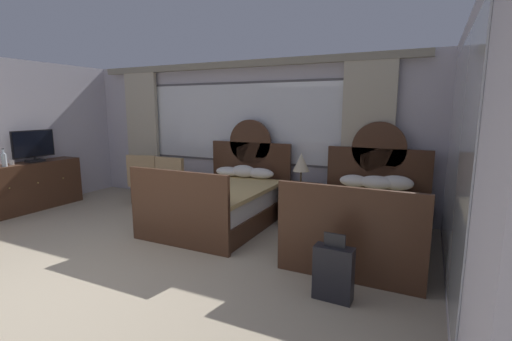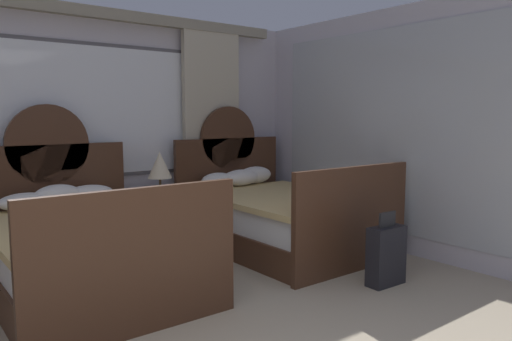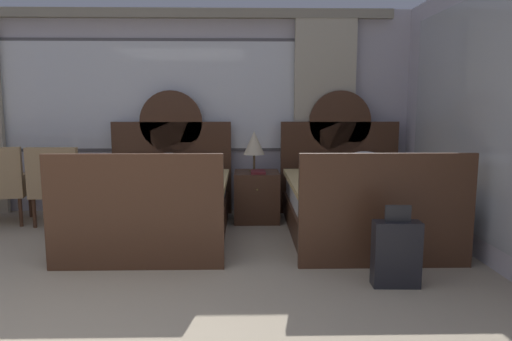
# 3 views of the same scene
# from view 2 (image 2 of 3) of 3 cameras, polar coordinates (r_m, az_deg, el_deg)

# --- Properties ---
(wall_back_window) EXTENTS (6.96, 0.22, 2.70)m
(wall_back_window) POSITION_cam_2_polar(r_m,az_deg,el_deg) (5.47, -27.00, 4.68)
(wall_back_window) COLOR silver
(wall_back_window) RESTS_ON ground_plane
(wall_right_mirror) EXTENTS (0.08, 4.55, 2.70)m
(wall_right_mirror) POSITION_cam_2_polar(r_m,az_deg,el_deg) (5.52, 17.78, 4.40)
(wall_right_mirror) COLOR silver
(wall_right_mirror) RESTS_ON ground_plane
(bed_near_window) EXTENTS (1.57, 2.18, 1.64)m
(bed_near_window) POSITION_cam_2_polar(r_m,az_deg,el_deg) (4.52, -19.54, -8.71)
(bed_near_window) COLOR #472B1C
(bed_near_window) RESTS_ON ground_plane
(bed_near_mirror) EXTENTS (1.57, 2.18, 1.64)m
(bed_near_mirror) POSITION_cam_2_polar(r_m,az_deg,el_deg) (5.61, 2.66, -5.39)
(bed_near_mirror) COLOR #472B1C
(bed_near_mirror) RESTS_ON ground_plane
(nightstand_between_beds) EXTENTS (0.56, 0.58, 0.62)m
(nightstand_between_beds) POSITION_cam_2_polar(r_m,az_deg,el_deg) (5.51, -10.50, -6.32)
(nightstand_between_beds) COLOR #472B1C
(nightstand_between_beds) RESTS_ON ground_plane
(table_lamp_on_nightstand) EXTENTS (0.27, 0.27, 0.51)m
(table_lamp_on_nightstand) POSITION_cam_2_polar(r_m,az_deg,el_deg) (5.45, -11.27, 0.58)
(table_lamp_on_nightstand) COLOR brown
(table_lamp_on_nightstand) RESTS_ON nightstand_between_beds
(book_on_nightstand) EXTENTS (0.18, 0.26, 0.03)m
(book_on_nightstand) POSITION_cam_2_polar(r_m,az_deg,el_deg) (5.36, -9.87, -3.13)
(book_on_nightstand) COLOR maroon
(book_on_nightstand) RESTS_ON nightstand_between_beds
(suitcase_on_floor) EXTENTS (0.38, 0.17, 0.67)m
(suitcase_on_floor) POSITION_cam_2_polar(r_m,az_deg,el_deg) (4.57, 15.08, -9.62)
(suitcase_on_floor) COLOR black
(suitcase_on_floor) RESTS_ON ground_plane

